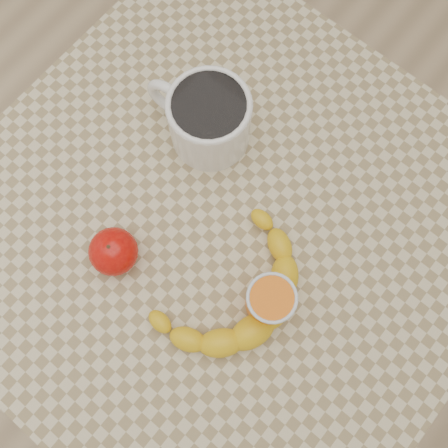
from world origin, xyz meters
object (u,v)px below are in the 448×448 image
Objects in this scene: coffee_mug at (208,118)px; orange_juice_glass at (270,301)px; banana at (230,293)px; table at (224,240)px; apple at (113,252)px.

coffee_mug is 0.28m from orange_juice_glass.
orange_juice_glass is 0.25× the size of banana.
table is at bearing 149.47° from banana.
banana is at bearing -45.37° from table.
coffee_mug is 0.56× the size of banana.
apple is (0.02, -0.24, -0.02)m from coffee_mug.
apple reaches higher than table.
table is at bearing -41.32° from coffee_mug.
apple is at bearing -158.12° from orange_juice_glass.
table is 0.20m from apple.
coffee_mug is 2.25× the size of orange_juice_glass.
orange_juice_glass is (0.12, -0.05, 0.13)m from table.
apple reaches higher than banana.
table is 4.40× the size of coffee_mug.
orange_juice_glass reaches higher than table.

